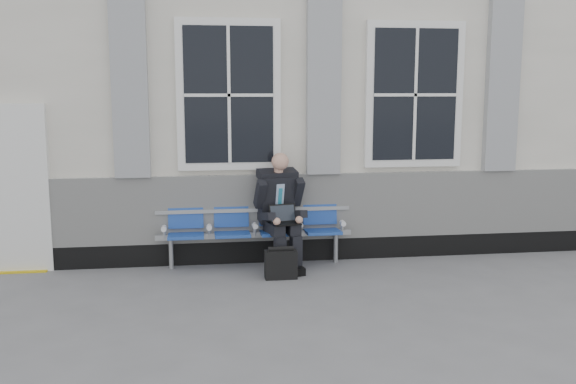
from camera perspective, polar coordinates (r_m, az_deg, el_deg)
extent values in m
plane|color=slate|center=(7.79, 11.70, -8.45)|extent=(70.00, 70.00, 0.00)
cube|color=silver|center=(10.79, 5.76, 7.90)|extent=(14.00, 4.00, 4.20)
cube|color=black|center=(9.10, 8.61, -4.82)|extent=(14.00, 0.10, 0.30)
cube|color=silver|center=(8.96, 8.72, -1.11)|extent=(14.00, 0.08, 0.90)
cube|color=#95989B|center=(8.46, -13.90, 9.36)|extent=(0.45, 0.14, 2.40)
cube|color=#95989B|center=(8.58, 3.19, 9.61)|extent=(0.45, 0.14, 2.40)
cube|color=#95989B|center=(9.39, 18.52, 9.12)|extent=(0.45, 0.14, 2.40)
cube|color=white|center=(8.45, -5.29, 8.57)|extent=(1.35, 0.10, 1.95)
cube|color=black|center=(8.40, -5.27, 8.57)|extent=(1.15, 0.02, 1.75)
cube|color=white|center=(8.93, 11.13, 8.47)|extent=(1.35, 0.10, 1.95)
cube|color=black|center=(8.88, 11.24, 8.47)|extent=(1.15, 0.02, 1.75)
cube|color=black|center=(9.01, -23.64, 0.21)|extent=(0.95, 0.30, 2.10)
cube|color=white|center=(8.87, -23.89, 0.06)|extent=(1.10, 0.10, 2.20)
cube|color=gold|center=(9.10, -23.41, -6.39)|extent=(0.95, 0.30, 0.02)
cube|color=#9EA0A3|center=(8.53, -2.97, -3.80)|extent=(2.60, 0.07, 0.07)
cube|color=#9EA0A3|center=(8.58, -3.06, -1.61)|extent=(2.60, 0.05, 0.05)
cylinder|color=#9EA0A3|center=(8.56, -10.35, -5.45)|extent=(0.06, 0.06, 0.39)
cylinder|color=#9EA0A3|center=(8.74, 4.26, -5.01)|extent=(0.06, 0.06, 0.39)
cube|color=#19409A|center=(8.41, -9.06, -3.88)|extent=(0.46, 0.42, 0.07)
cube|color=#19409A|center=(8.57, -9.08, -1.87)|extent=(0.46, 0.10, 0.40)
cube|color=#19409A|center=(8.42, -4.96, -3.78)|extent=(0.46, 0.42, 0.07)
cube|color=#19409A|center=(8.57, -5.07, -1.77)|extent=(0.46, 0.10, 0.40)
cube|color=#19409A|center=(8.47, -0.90, -3.67)|extent=(0.46, 0.42, 0.07)
cube|color=#19409A|center=(8.62, -1.08, -1.67)|extent=(0.46, 0.10, 0.40)
cube|color=#19409A|center=(8.57, 3.09, -3.54)|extent=(0.46, 0.42, 0.07)
cube|color=#19409A|center=(8.72, 2.84, -1.57)|extent=(0.46, 0.10, 0.40)
cylinder|color=white|center=(8.43, -10.98, -3.21)|extent=(0.07, 0.12, 0.07)
cylinder|color=white|center=(8.42, -7.03, -3.12)|extent=(0.07, 0.12, 0.07)
cylinder|color=white|center=(8.45, -2.95, -3.02)|extent=(0.07, 0.12, 0.07)
cylinder|color=white|center=(8.52, 1.07, -2.90)|extent=(0.07, 0.12, 0.07)
cylinder|color=white|center=(8.63, 4.88, -2.78)|extent=(0.07, 0.12, 0.07)
cube|color=black|center=(8.17, -0.56, -7.08)|extent=(0.17, 0.30, 0.10)
cube|color=black|center=(8.24, 0.86, -6.94)|extent=(0.17, 0.30, 0.10)
cube|color=black|center=(8.17, -0.71, -5.63)|extent=(0.15, 0.16, 0.47)
cube|color=black|center=(8.24, 0.71, -5.50)|extent=(0.15, 0.16, 0.47)
cube|color=black|center=(8.32, -1.25, -3.24)|extent=(0.24, 0.50, 0.15)
cube|color=black|center=(8.39, 0.15, -3.13)|extent=(0.24, 0.50, 0.15)
cube|color=black|center=(8.48, -1.02, -0.55)|extent=(0.52, 0.45, 0.68)
cube|color=#AABDE0|center=(8.36, -0.74, -0.55)|extent=(0.13, 0.12, 0.38)
cube|color=teal|center=(8.35, -0.72, -0.71)|extent=(0.06, 0.09, 0.32)
cube|color=black|center=(8.40, -0.96, 1.58)|extent=(0.56, 0.35, 0.15)
cylinder|color=#D8A087|center=(8.34, -0.84, 2.05)|extent=(0.12, 0.12, 0.11)
sphere|color=#D8A087|center=(8.27, -0.70, 2.73)|extent=(0.23, 0.23, 0.23)
cube|color=black|center=(8.29, -2.48, -0.19)|extent=(0.17, 0.32, 0.40)
cube|color=black|center=(8.45, 0.86, 0.01)|extent=(0.17, 0.32, 0.40)
cube|color=black|center=(8.17, -1.78, -2.16)|extent=(0.16, 0.35, 0.15)
cube|color=black|center=(8.31, 1.05, -1.97)|extent=(0.16, 0.35, 0.15)
sphere|color=#D8A087|center=(8.06, -1.01, -2.63)|extent=(0.10, 0.10, 0.10)
sphere|color=#D8A087|center=(8.16, 1.00, -2.49)|extent=(0.10, 0.10, 0.10)
cube|color=black|center=(8.20, -0.20, -2.81)|extent=(0.40, 0.31, 0.02)
cube|color=black|center=(8.29, -0.49, -1.88)|extent=(0.37, 0.16, 0.23)
cube|color=black|center=(8.28, -0.47, -1.89)|extent=(0.33, 0.14, 0.19)
cube|color=black|center=(8.00, -0.64, -6.46)|extent=(0.40, 0.17, 0.36)
cylinder|color=black|center=(7.94, -0.64, -5.08)|extent=(0.32, 0.06, 0.06)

